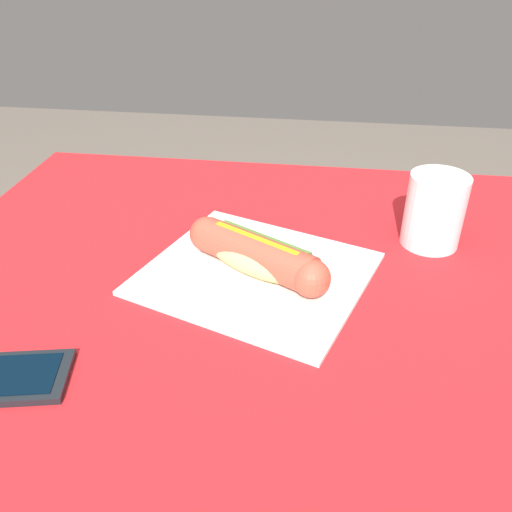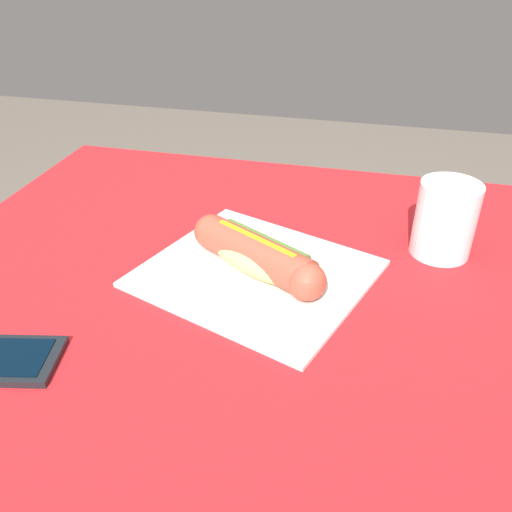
# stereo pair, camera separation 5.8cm
# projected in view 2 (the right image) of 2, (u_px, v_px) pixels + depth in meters

# --- Properties ---
(dining_table) EXTENTS (1.05, 0.85, 0.75)m
(dining_table) POSITION_uv_depth(u_px,v_px,m) (293.00, 387.00, 0.73)
(dining_table) COLOR brown
(dining_table) RESTS_ON ground
(paper_wrapper) EXTENTS (0.34, 0.32, 0.01)m
(paper_wrapper) POSITION_uv_depth(u_px,v_px,m) (256.00, 273.00, 0.70)
(paper_wrapper) COLOR silver
(paper_wrapper) RESTS_ON dining_table
(hot_dog) EXTENTS (0.19, 0.13, 0.05)m
(hot_dog) POSITION_uv_depth(u_px,v_px,m) (256.00, 255.00, 0.68)
(hot_dog) COLOR #E5BC75
(hot_dog) RESTS_ON paper_wrapper
(drinking_cup) EXTENTS (0.08, 0.08, 0.10)m
(drinking_cup) POSITION_uv_depth(u_px,v_px,m) (445.00, 219.00, 0.72)
(drinking_cup) COLOR white
(drinking_cup) RESTS_ON dining_table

